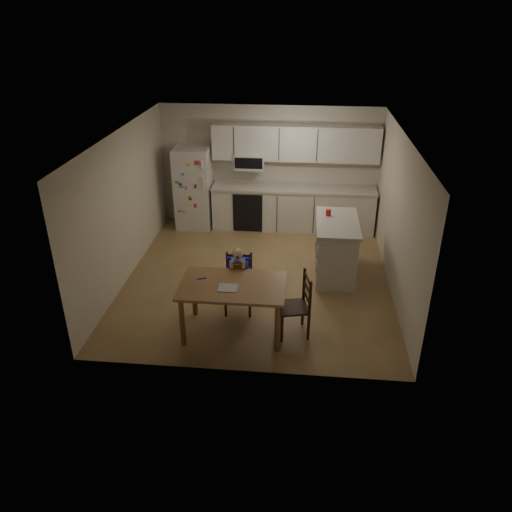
{
  "coord_description": "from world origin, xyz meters",
  "views": [
    {
      "loc": [
        0.73,
        -7.58,
        4.29
      ],
      "look_at": [
        0.07,
        -1.04,
        0.95
      ],
      "focal_mm": 35.0,
      "sensor_mm": 36.0,
      "label": 1
    }
  ],
  "objects_px": {
    "refrigerator": "(194,188)",
    "dining_table": "(233,291)",
    "kitchen_island": "(336,248)",
    "red_cup": "(328,213)",
    "chair_booster": "(238,272)",
    "chair_side": "(300,301)"
  },
  "relations": [
    {
      "from": "kitchen_island",
      "to": "chair_side",
      "type": "relative_size",
      "value": 1.43
    },
    {
      "from": "dining_table",
      "to": "chair_side",
      "type": "relative_size",
      "value": 1.55
    },
    {
      "from": "dining_table",
      "to": "chair_booster",
      "type": "distance_m",
      "value": 0.62
    },
    {
      "from": "refrigerator",
      "to": "chair_booster",
      "type": "distance_m",
      "value": 3.46
    },
    {
      "from": "red_cup",
      "to": "dining_table",
      "type": "distance_m",
      "value": 2.58
    },
    {
      "from": "refrigerator",
      "to": "red_cup",
      "type": "distance_m",
      "value": 3.19
    },
    {
      "from": "chair_side",
      "to": "refrigerator",
      "type": "bearing_deg",
      "value": -161.49
    },
    {
      "from": "kitchen_island",
      "to": "red_cup",
      "type": "distance_m",
      "value": 0.63
    },
    {
      "from": "chair_booster",
      "to": "chair_side",
      "type": "height_order",
      "value": "chair_booster"
    },
    {
      "from": "chair_booster",
      "to": "refrigerator",
      "type": "bearing_deg",
      "value": 110.25
    },
    {
      "from": "kitchen_island",
      "to": "red_cup",
      "type": "xyz_separation_m",
      "value": [
        -0.15,
        0.25,
        0.55
      ]
    },
    {
      "from": "red_cup",
      "to": "chair_side",
      "type": "relative_size",
      "value": 0.12
    },
    {
      "from": "dining_table",
      "to": "chair_side",
      "type": "bearing_deg",
      "value": 4.35
    },
    {
      "from": "kitchen_island",
      "to": "refrigerator",
      "type": "bearing_deg",
      "value": 146.78
    },
    {
      "from": "kitchen_island",
      "to": "chair_booster",
      "type": "bearing_deg",
      "value": -139.8
    },
    {
      "from": "dining_table",
      "to": "chair_booster",
      "type": "xyz_separation_m",
      "value": [
        -0.0,
        0.61,
        -0.03
      ]
    },
    {
      "from": "refrigerator",
      "to": "dining_table",
      "type": "distance_m",
      "value": 4.03
    },
    {
      "from": "kitchen_island",
      "to": "chair_booster",
      "type": "xyz_separation_m",
      "value": [
        -1.52,
        -1.29,
        0.14
      ]
    },
    {
      "from": "refrigerator",
      "to": "dining_table",
      "type": "bearing_deg",
      "value": -70.29
    },
    {
      "from": "kitchen_island",
      "to": "dining_table",
      "type": "distance_m",
      "value": 2.44
    },
    {
      "from": "chair_side",
      "to": "kitchen_island",
      "type": "bearing_deg",
      "value": 149.21
    },
    {
      "from": "refrigerator",
      "to": "red_cup",
      "type": "xyz_separation_m",
      "value": [
        2.73,
        -1.63,
        0.21
      ]
    }
  ]
}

